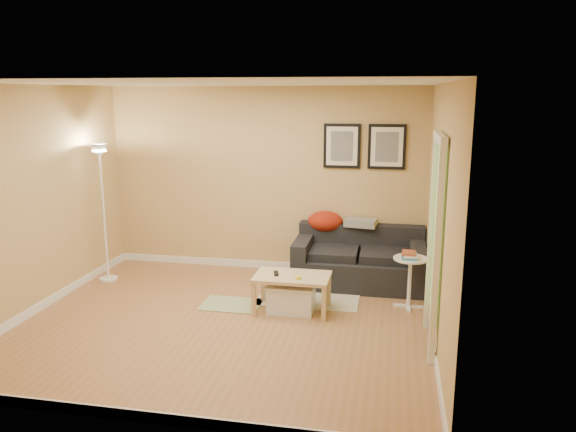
% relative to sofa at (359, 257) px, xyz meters
% --- Properties ---
extents(floor, '(4.50, 4.50, 0.00)m').
position_rel_sofa_xyz_m(floor, '(-1.38, -1.53, -0.38)').
color(floor, '#A16A45').
rests_on(floor, ground).
extents(ceiling, '(4.50, 4.50, 0.00)m').
position_rel_sofa_xyz_m(ceiling, '(-1.38, -1.53, 2.23)').
color(ceiling, white).
rests_on(ceiling, wall_back).
extents(wall_back, '(4.50, 0.00, 4.50)m').
position_rel_sofa_xyz_m(wall_back, '(-1.38, 0.47, 0.92)').
color(wall_back, tan).
rests_on(wall_back, ground).
extents(wall_front, '(4.50, 0.00, 4.50)m').
position_rel_sofa_xyz_m(wall_front, '(-1.38, -3.53, 0.92)').
color(wall_front, tan).
rests_on(wall_front, ground).
extents(wall_left, '(0.00, 4.00, 4.00)m').
position_rel_sofa_xyz_m(wall_left, '(-3.63, -1.53, 0.92)').
color(wall_left, tan).
rests_on(wall_left, ground).
extents(wall_right, '(0.00, 4.00, 4.00)m').
position_rel_sofa_xyz_m(wall_right, '(0.87, -1.53, 0.92)').
color(wall_right, tan).
rests_on(wall_right, ground).
extents(baseboard_back, '(4.50, 0.02, 0.10)m').
position_rel_sofa_xyz_m(baseboard_back, '(-1.38, 0.46, -0.33)').
color(baseboard_back, white).
rests_on(baseboard_back, ground).
extents(baseboard_front, '(4.50, 0.02, 0.10)m').
position_rel_sofa_xyz_m(baseboard_front, '(-1.38, -3.52, -0.33)').
color(baseboard_front, white).
rests_on(baseboard_front, ground).
extents(baseboard_left, '(0.02, 4.00, 0.10)m').
position_rel_sofa_xyz_m(baseboard_left, '(-3.62, -1.53, -0.33)').
color(baseboard_left, white).
rests_on(baseboard_left, ground).
extents(baseboard_right, '(0.02, 4.00, 0.10)m').
position_rel_sofa_xyz_m(baseboard_right, '(0.86, -1.53, -0.33)').
color(baseboard_right, white).
rests_on(baseboard_right, ground).
extents(sofa, '(1.70, 0.90, 0.75)m').
position_rel_sofa_xyz_m(sofa, '(0.00, 0.00, 0.00)').
color(sofa, black).
rests_on(sofa, ground).
extents(red_throw, '(0.48, 0.36, 0.28)m').
position_rel_sofa_xyz_m(red_throw, '(-0.50, 0.32, 0.40)').
color(red_throw, '#9D2F0E').
rests_on(red_throw, sofa).
extents(plaid_throw, '(0.45, 0.32, 0.10)m').
position_rel_sofa_xyz_m(plaid_throw, '(-0.01, 0.29, 0.41)').
color(plaid_throw, tan).
rests_on(plaid_throw, sofa).
extents(framed_print_left, '(0.50, 0.04, 0.60)m').
position_rel_sofa_xyz_m(framed_print_left, '(-0.30, 0.45, 1.43)').
color(framed_print_left, black).
rests_on(framed_print_left, wall_back).
extents(framed_print_right, '(0.50, 0.04, 0.60)m').
position_rel_sofa_xyz_m(framed_print_right, '(0.30, 0.45, 1.43)').
color(framed_print_right, black).
rests_on(framed_print_right, wall_back).
extents(area_rug, '(1.25, 0.85, 0.01)m').
position_rel_sofa_xyz_m(area_rug, '(-0.58, -0.59, -0.37)').
color(area_rug, beige).
rests_on(area_rug, ground).
extents(green_runner, '(0.70, 0.50, 0.01)m').
position_rel_sofa_xyz_m(green_runner, '(-1.46, -1.03, -0.37)').
color(green_runner, '#668C4C').
rests_on(green_runner, ground).
extents(coffee_table, '(0.92, 0.61, 0.44)m').
position_rel_sofa_xyz_m(coffee_table, '(-0.71, -1.07, -0.16)').
color(coffee_table, tan).
rests_on(coffee_table, ground).
extents(remote_control, '(0.09, 0.17, 0.02)m').
position_rel_sofa_xyz_m(remote_control, '(-0.90, -1.07, 0.07)').
color(remote_control, black).
rests_on(remote_control, coffee_table).
extents(tape_roll, '(0.07, 0.07, 0.03)m').
position_rel_sofa_xyz_m(tape_roll, '(-0.62, -1.19, 0.08)').
color(tape_roll, yellow).
rests_on(tape_roll, coffee_table).
extents(storage_bin, '(0.55, 0.40, 0.34)m').
position_rel_sofa_xyz_m(storage_bin, '(-0.71, -1.09, -0.21)').
color(storage_bin, white).
rests_on(storage_bin, ground).
extents(side_table, '(0.40, 0.40, 0.62)m').
position_rel_sofa_xyz_m(side_table, '(0.64, -0.71, -0.07)').
color(side_table, white).
rests_on(side_table, ground).
extents(book_stack, '(0.20, 0.25, 0.07)m').
position_rel_sofa_xyz_m(book_stack, '(0.62, -0.71, 0.28)').
color(book_stack, teal).
rests_on(book_stack, side_table).
extents(floor_lamp, '(0.24, 0.24, 1.87)m').
position_rel_sofa_xyz_m(floor_lamp, '(-3.38, -0.46, 0.51)').
color(floor_lamp, white).
rests_on(floor_lamp, ground).
extents(doorway, '(0.12, 1.01, 2.13)m').
position_rel_sofa_xyz_m(doorway, '(0.82, -1.68, 0.65)').
color(doorway, white).
rests_on(doorway, ground).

